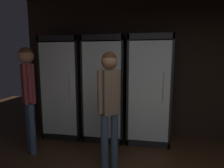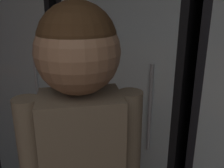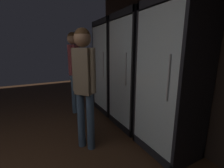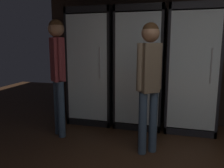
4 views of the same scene
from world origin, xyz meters
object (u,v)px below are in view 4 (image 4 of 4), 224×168
object	(u,v)px
cooler_far_left	(94,68)
shopper_far	(58,64)
cooler_left	(140,69)
shopper_near	(149,74)
cooler_center	(192,71)

from	to	relation	value
cooler_far_left	shopper_far	distance (m)	0.86
cooler_left	shopper_near	world-z (taller)	cooler_left
cooler_far_left	shopper_near	world-z (taller)	cooler_far_left
cooler_far_left	shopper_near	distance (m)	1.50
cooler_far_left	cooler_center	world-z (taller)	same
shopper_far	shopper_near	bearing A→B (deg)	-8.97
cooler_far_left	cooler_left	size ratio (longest dim) A/B	1.00
cooler_far_left	shopper_near	bearing A→B (deg)	-43.04
cooler_center	cooler_left	bearing A→B (deg)	-179.87
cooler_center	shopper_far	world-z (taller)	cooler_center
cooler_left	shopper_near	size ratio (longest dim) A/B	1.20
cooler_left	cooler_center	xyz separation A→B (m)	(0.83, 0.00, -0.01)
cooler_far_left	cooler_left	bearing A→B (deg)	0.07
shopper_near	cooler_far_left	bearing A→B (deg)	136.96
cooler_left	shopper_near	xyz separation A→B (m)	(0.27, -1.02, 0.07)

